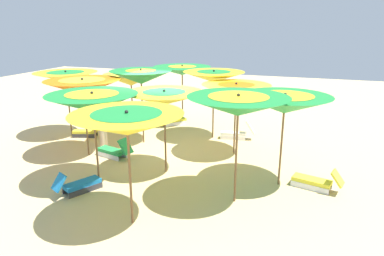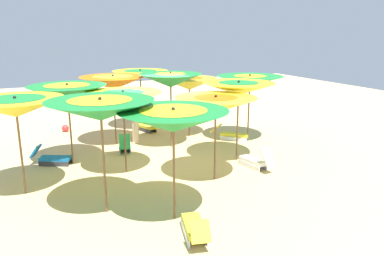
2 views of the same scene
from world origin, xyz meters
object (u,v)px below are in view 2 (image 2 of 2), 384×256
beach_umbrella_9 (140,74)px  beachgoer_0 (135,117)px  beach_umbrella_5 (216,104)px  lounger_2 (255,161)px  beach_umbrella_10 (189,84)px  beach_umbrella_0 (16,107)px  beach_umbrella_1 (101,110)px  beach_umbrella_11 (250,81)px  lounger_4 (52,158)px  lounger_5 (195,228)px  beach_umbrella_3 (67,93)px  beach_umbrella_7 (171,80)px  lounger_0 (148,127)px  beach_umbrella_6 (113,83)px  beach_umbrella_8 (239,89)px  beach_ball (65,128)px  lounger_3 (231,134)px  beach_umbrella_4 (123,98)px  beach_umbrella_2 (173,121)px  lounger_1 (125,144)px

beach_umbrella_9 → beachgoer_0: size_ratio=1.35×
beach_umbrella_5 → lounger_2: beach_umbrella_5 is taller
beach_umbrella_10 → beach_umbrella_0: bearing=-61.8°
beach_umbrella_1 → beach_umbrella_11: (-3.48, 5.83, -0.12)m
lounger_4 → lounger_5: size_ratio=0.94×
beach_umbrella_3 → lounger_4: size_ratio=2.03×
beach_umbrella_7 → beach_umbrella_11: beach_umbrella_7 is taller
beach_umbrella_5 → lounger_0: beach_umbrella_5 is taller
beach_umbrella_6 → beach_umbrella_7: bearing=56.6°
beach_umbrella_9 → beach_umbrella_7: bearing=3.0°
beach_umbrella_8 → lounger_4: beach_umbrella_8 is taller
beach_umbrella_0 → lounger_4: beach_umbrella_0 is taller
lounger_2 → beach_ball: bearing=25.2°
lounger_0 → beach_umbrella_11: bearing=-150.3°
beach_umbrella_8 → lounger_0: beach_umbrella_8 is taller
beach_umbrella_7 → lounger_3: bearing=87.2°
beach_umbrella_4 → lounger_3: (-1.59, 4.29, -1.88)m
lounger_2 → beach_umbrella_8: bearing=-0.9°
beach_umbrella_4 → beach_ball: size_ratio=8.51×
beach_umbrella_7 → lounger_4: beach_umbrella_7 is taller
beach_umbrella_2 → beach_umbrella_4: 3.02m
beach_umbrella_0 → lounger_1: beach_umbrella_0 is taller
beach_umbrella_6 → lounger_5: 6.94m
beach_umbrella_8 → lounger_3: (-1.98, 0.99, -1.99)m
beach_umbrella_4 → beach_umbrella_7: size_ratio=0.91×
beach_umbrella_1 → lounger_2: bearing=101.8°
lounger_0 → beachgoer_0: (1.24, -0.87, 0.72)m
beach_umbrella_9 → lounger_5: 8.81m
beach_umbrella_2 → beach_umbrella_7: (-4.72, 1.81, 0.15)m
lounger_2 → lounger_5: (2.67, -3.14, -0.02)m
beach_umbrella_5 → beach_umbrella_4: bearing=-126.2°
beach_umbrella_5 → beach_umbrella_8: 1.70m
beach_umbrella_0 → lounger_2: size_ratio=1.94×
beach_umbrella_11 → beach_umbrella_10: bearing=-129.3°
beach_umbrella_3 → lounger_1: beach_umbrella_3 is taller
beach_umbrella_4 → beach_umbrella_7: (-1.70, 2.02, 0.18)m
beach_umbrella_6 → lounger_2: size_ratio=1.96×
beach_umbrella_10 → beach_ball: beach_umbrella_10 is taller
beach_umbrella_7 → beach_umbrella_6: bearing=-123.4°
beach_umbrella_5 → lounger_5: beach_umbrella_5 is taller
beach_umbrella_11 → lounger_2: 3.48m
beach_umbrella_0 → lounger_4: size_ratio=2.03×
beach_umbrella_3 → lounger_3: bearing=92.9°
beach_umbrella_11 → beach_umbrella_2: bearing=-46.6°
lounger_1 → lounger_2: (3.15, 2.95, 0.01)m
beach_umbrella_1 → lounger_1: 4.79m
beachgoer_0 → lounger_5: bearing=-9.6°
beach_umbrella_8 → lounger_2: (0.83, 0.12, -1.96)m
lounger_4 → beach_umbrella_2: bearing=-39.0°
lounger_3 → lounger_5: size_ratio=0.95×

